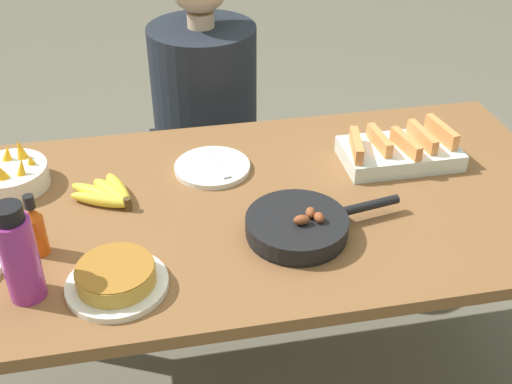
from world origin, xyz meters
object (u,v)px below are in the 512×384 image
skillet (299,226)px  water_bottle (19,255)px  banana_bunch (108,194)px  melon_tray (400,151)px  hot_sauce_bottle (35,229)px  frittata_plate_center (116,278)px  empty_plate_far_left (212,167)px  fruit_bowl_mango (10,175)px  person_figure (207,147)px

skillet → water_bottle: water_bottle is taller
banana_bunch → melon_tray: melon_tray is taller
water_bottle → hot_sauce_bottle: water_bottle is taller
water_bottle → skillet: bearing=8.4°
frittata_plate_center → empty_plate_far_left: frittata_plate_center is taller
banana_bunch → frittata_plate_center: frittata_plate_center is taller
empty_plate_far_left → hot_sauce_bottle: 0.54m
banana_bunch → fruit_bowl_mango: 0.29m
skillet → water_bottle: size_ratio=1.71×
frittata_plate_center → hot_sauce_bottle: size_ratio=1.40×
empty_plate_far_left → person_figure: 0.63m
melon_tray → empty_plate_far_left: (-0.54, 0.06, -0.03)m
water_bottle → person_figure: person_figure is taller
empty_plate_far_left → water_bottle: water_bottle is taller
fruit_bowl_mango → melon_tray: bearing=-4.2°
water_bottle → hot_sauce_bottle: (0.01, 0.14, -0.04)m
banana_bunch → person_figure: person_figure is taller
empty_plate_far_left → fruit_bowl_mango: 0.55m
empty_plate_far_left → frittata_plate_center: bearing=-121.6°
banana_bunch → fruit_bowl_mango: (-0.26, 0.12, 0.02)m
melon_tray → skillet: (-0.37, -0.28, -0.01)m
frittata_plate_center → fruit_bowl_mango: (-0.28, 0.47, 0.01)m
skillet → person_figure: size_ratio=0.33×
fruit_bowl_mango → person_figure: size_ratio=0.17×
skillet → water_bottle: bearing=178.1°
banana_bunch → frittata_plate_center: 0.35m
empty_plate_far_left → melon_tray: bearing=-6.1°
hot_sauce_bottle → person_figure: bearing=59.7°
skillet → person_figure: 0.96m
skillet → frittata_plate_center: (-0.44, -0.11, -0.00)m
banana_bunch → hot_sauce_bottle: hot_sauce_bottle is taller
skillet → frittata_plate_center: 0.45m
empty_plate_far_left → water_bottle: bearing=-137.1°
banana_bunch → water_bottle: water_bottle is taller
melon_tray → frittata_plate_center: bearing=-154.5°
frittata_plate_center → water_bottle: 0.21m
melon_tray → hot_sauce_bottle: (-0.99, -0.23, 0.04)m
fruit_bowl_mango → hot_sauce_bottle: 0.33m
melon_tray → person_figure: size_ratio=0.27×
skillet → hot_sauce_bottle: hot_sauce_bottle is taller
water_bottle → banana_bunch: bearing=62.5°
empty_plate_far_left → water_bottle: size_ratio=0.91×
skillet → empty_plate_far_left: skillet is taller
water_bottle → frittata_plate_center: bearing=-4.3°
fruit_bowl_mango → water_bottle: bearing=-79.2°
empty_plate_far_left → hot_sauce_bottle: (-0.45, -0.29, 0.06)m
hot_sauce_bottle → fruit_bowl_mango: bearing=107.9°
skillet → fruit_bowl_mango: size_ratio=1.97×
skillet → frittata_plate_center: size_ratio=1.79×
empty_plate_far_left → person_figure: (0.05, 0.57, -0.26)m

